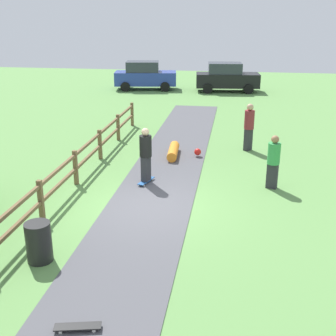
# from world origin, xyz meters

# --- Properties ---
(ground_plane) EXTENTS (60.00, 60.00, 0.00)m
(ground_plane) POSITION_xyz_m (0.00, 0.00, 0.00)
(ground_plane) COLOR #60934C
(asphalt_path) EXTENTS (2.40, 28.00, 0.02)m
(asphalt_path) POSITION_xyz_m (0.00, 0.00, 0.01)
(asphalt_path) COLOR #515156
(asphalt_path) RESTS_ON ground_plane
(wooden_fence) EXTENTS (0.12, 18.12, 1.10)m
(wooden_fence) POSITION_xyz_m (-2.60, 0.00, 0.67)
(wooden_fence) COLOR brown
(wooden_fence) RESTS_ON ground_plane
(trash_bin) EXTENTS (0.56, 0.56, 0.90)m
(trash_bin) POSITION_xyz_m (-1.80, -3.21, 0.45)
(trash_bin) COLOR black
(trash_bin) RESTS_ON ground_plane
(skater_riding) EXTENTS (0.47, 0.82, 1.79)m
(skater_riding) POSITION_xyz_m (-0.43, 1.67, 1.02)
(skater_riding) COLOR #265999
(skater_riding) RESTS_ON asphalt_path
(skater_fallen) EXTENTS (1.28, 1.61, 0.36)m
(skater_fallen) POSITION_xyz_m (0.09, 4.56, 0.20)
(skater_fallen) COLOR orange
(skater_fallen) RESTS_ON asphalt_path
(skateboard_loose) EXTENTS (0.82, 0.37, 0.08)m
(skateboard_loose) POSITION_xyz_m (-0.21, -5.27, 0.09)
(skateboard_loose) COLOR black
(skateboard_loose) RESTS_ON asphalt_path
(bystander_green) EXTENTS (0.48, 0.48, 1.67)m
(bystander_green) POSITION_xyz_m (3.47, 1.91, 0.92)
(bystander_green) COLOR #2D2D33
(bystander_green) RESTS_ON ground_plane
(bystander_maroon) EXTENTS (0.53, 0.53, 1.85)m
(bystander_maroon) POSITION_xyz_m (2.79, 5.79, 1.03)
(bystander_maroon) COLOR #2D2D33
(bystander_maroon) RESTS_ON ground_plane
(parked_car_black) EXTENTS (4.35, 2.34, 1.92)m
(parked_car_black) POSITION_xyz_m (1.53, 19.30, 0.96)
(parked_car_black) COLOR black
(parked_car_black) RESTS_ON ground_plane
(parked_car_blue) EXTENTS (4.41, 2.49, 1.92)m
(parked_car_blue) POSITION_xyz_m (-4.11, 19.29, 0.96)
(parked_car_blue) COLOR #283D99
(parked_car_blue) RESTS_ON ground_plane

